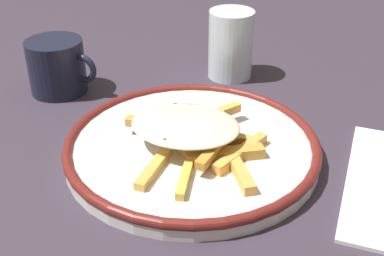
{
  "coord_description": "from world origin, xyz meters",
  "views": [
    {
      "loc": [
        0.19,
        -0.47,
        0.34
      ],
      "look_at": [
        0.0,
        0.0,
        0.04
      ],
      "focal_mm": 47.09,
      "sensor_mm": 36.0,
      "label": 1
    }
  ],
  "objects_px": {
    "fries_heap": "(194,133)",
    "coffee_mug": "(57,66)",
    "plate": "(192,146)",
    "water_glass": "(231,44)"
  },
  "relations": [
    {
      "from": "fries_heap",
      "to": "coffee_mug",
      "type": "height_order",
      "value": "coffee_mug"
    },
    {
      "from": "plate",
      "to": "water_glass",
      "type": "relative_size",
      "value": 2.89
    },
    {
      "from": "fries_heap",
      "to": "water_glass",
      "type": "relative_size",
      "value": 1.78
    },
    {
      "from": "water_glass",
      "to": "fries_heap",
      "type": "bearing_deg",
      "value": -81.73
    },
    {
      "from": "plate",
      "to": "water_glass",
      "type": "distance_m",
      "value": 0.24
    },
    {
      "from": "plate",
      "to": "water_glass",
      "type": "xyz_separation_m",
      "value": [
        -0.03,
        0.23,
        0.04
      ]
    },
    {
      "from": "coffee_mug",
      "to": "water_glass",
      "type": "bearing_deg",
      "value": 33.97
    },
    {
      "from": "fries_heap",
      "to": "coffee_mug",
      "type": "distance_m",
      "value": 0.27
    },
    {
      "from": "plate",
      "to": "fries_heap",
      "type": "xyz_separation_m",
      "value": [
        0.01,
        -0.01,
        0.02
      ]
    },
    {
      "from": "fries_heap",
      "to": "water_glass",
      "type": "height_order",
      "value": "water_glass"
    }
  ]
}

